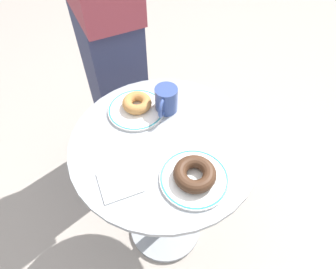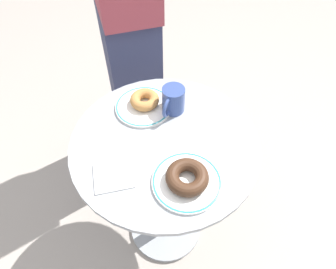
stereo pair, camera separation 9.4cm
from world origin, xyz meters
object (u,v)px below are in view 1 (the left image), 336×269
Objects in this scene: plate_right at (194,178)px; paper_napkin at (120,182)px; coffee_mug at (166,100)px; cafe_table at (165,180)px; donut_chocolate at (195,174)px; donut_old_fashioned at (137,103)px; plate_left at (136,109)px; person_figure at (106,28)px.

plate_right is 0.22m from paper_napkin.
coffee_mug reaches higher than plate_right.
paper_napkin reaches higher than cafe_table.
donut_chocolate is (0.00, 0.00, 0.03)m from plate_right.
paper_napkin is (0.22, -0.22, -0.03)m from donut_old_fashioned.
plate_left is 1.74× the size of paper_napkin.
plate_left is 1.85× the size of coffee_mug.
donut_old_fashioned is (-0.01, 0.01, 0.02)m from plate_left.
person_figure is at bearing 163.97° from donut_old_fashioned.
person_figure is at bearing 151.18° from paper_napkin.
person_figure is at bearing 167.37° from cafe_table.
donut_chocolate is at bearing -11.25° from person_figure.
plate_right is 0.36m from donut_old_fashioned.
donut_old_fashioned reaches higher than paper_napkin.
coffee_mug is at bearing 117.27° from paper_napkin.
donut_old_fashioned is (-0.18, 0.02, 0.29)m from cafe_table.
coffee_mug is 0.44m from person_figure.
person_figure reaches higher than cafe_table.
donut_old_fashioned is at bearing 124.97° from plate_left.
person_figure reaches higher than paper_napkin.
coffee_mug is at bearing 48.26° from donut_old_fashioned.
paper_napkin is (-0.13, -0.18, -0.03)m from donut_chocolate.
donut_old_fashioned is at bearing 173.88° from plate_right.
person_figure is at bearing 162.93° from plate_left.
coffee_mug is (-0.28, 0.12, 0.02)m from donut_chocolate.
person_figure reaches higher than plate_left.
donut_old_fashioned is at bearing 135.47° from paper_napkin.
coffee_mug is (0.07, 0.08, 0.02)m from donut_old_fashioned.
donut_chocolate is at bearing -6.84° from cafe_table.
coffee_mug is at bearing 157.80° from donut_chocolate.
coffee_mug is (0.06, 0.09, 0.04)m from plate_left.
plate_left is 0.41m from person_figure.
plate_right is at bearing -4.73° from plate_left.
donut_chocolate reaches higher than paper_napkin.
donut_chocolate is at bearing -4.73° from plate_left.
cafe_table is at bearing -2.59° from plate_left.
plate_left is at bearing 175.27° from donut_chocolate.
paper_napkin is 1.07× the size of coffee_mug.
cafe_table is 3.58× the size of plate_left.
cafe_table is 0.34m from coffee_mug.
donut_old_fashioned is 0.95× the size of coffee_mug.
paper_napkin is at bearing -44.14° from plate_left.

